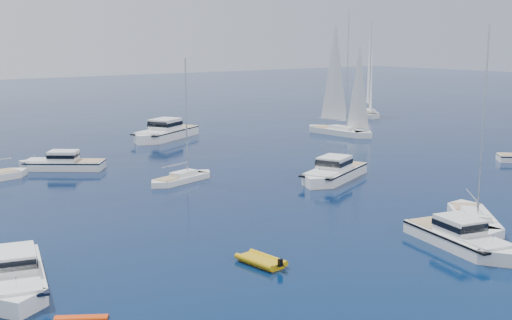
# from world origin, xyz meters

# --- Properties ---
(motor_cruiser_near) EXTENTS (5.07, 9.87, 2.48)m
(motor_cruiser_near) POSITION_xyz_m (-5.50, 2.80, 0.00)
(motor_cruiser_near) COLOR silver
(motor_cruiser_near) RESTS_ON ground
(motor_cruiser_left) EXTENTS (5.58, 10.43, 2.62)m
(motor_cruiser_left) POSITION_xyz_m (-30.88, 13.16, 0.00)
(motor_cruiser_left) COLOR white
(motor_cruiser_left) RESTS_ON ground
(motor_cruiser_centre) EXTENTS (11.23, 7.29, 2.84)m
(motor_cruiser_centre) POSITION_xyz_m (2.33, 22.90, 0.00)
(motor_cruiser_centre) COLOR white
(motor_cruiser_centre) RESTS_ON ground
(motor_cruiser_far_l) EXTENTS (9.20, 8.12, 2.48)m
(motor_cruiser_far_l) POSITION_xyz_m (-16.54, 43.58, 0.00)
(motor_cruiser_far_l) COLOR white
(motor_cruiser_far_l) RESTS_ON ground
(motor_cruiser_distant) EXTENTS (13.45, 9.85, 3.45)m
(motor_cruiser_distant) POSITION_xyz_m (2.29, 55.52, 0.00)
(motor_cruiser_distant) COLOR white
(motor_cruiser_distant) RESTS_ON ground
(sailboat_fore) EXTENTS (8.87, 9.12, 14.85)m
(sailboat_fore) POSITION_xyz_m (-0.18, 5.49, 0.00)
(sailboat_fore) COLOR white
(sailboat_fore) RESTS_ON ground
(sailboat_centre) EXTENTS (8.46, 4.27, 12.03)m
(sailboat_centre) POSITION_xyz_m (-9.73, 30.94, 0.00)
(sailboat_centre) COLOR white
(sailboat_centre) RESTS_ON ground
(sailboat_sails_r) EXTENTS (4.17, 12.34, 17.81)m
(sailboat_sails_r) POSITION_xyz_m (24.13, 44.37, 0.00)
(sailboat_sails_r) COLOR white
(sailboat_sails_r) RESTS_ON ground
(sailboat_sails_far) EXTENTS (9.82, 10.79, 17.06)m
(sailboat_sails_far) POSITION_xyz_m (44.13, 57.71, 0.00)
(sailboat_sails_far) COLOR silver
(sailboat_sails_far) RESTS_ON ground
(tender_yellow) EXTENTS (2.14, 3.44, 0.95)m
(tender_yellow) POSITION_xyz_m (-17.91, 8.00, 0.00)
(tender_yellow) COLOR #C1940B
(tender_yellow) RESTS_ON ground
(kayak_orange) EXTENTS (2.44, 1.87, 0.30)m
(kayak_orange) POSITION_xyz_m (-29.63, 7.07, 0.00)
(kayak_orange) COLOR red
(kayak_orange) RESTS_ON ground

